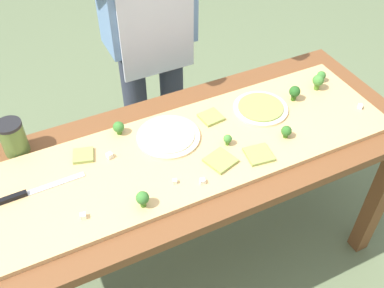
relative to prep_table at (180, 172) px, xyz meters
The scene contains 24 objects.
ground_plane 0.69m from the prep_table, ahead, with size 8.00×8.00×0.00m, color #60704C.
prep_table is the anchor object (origin of this frame).
cutting_board 0.13m from the prep_table, 30.07° to the right, with size 1.59×0.47×0.02m, color tan.
chefs_knife 0.57m from the prep_table, behind, with size 0.31×0.03×0.02m.
pizza_whole_pesto_green 0.42m from the prep_table, ahead, with size 0.22×0.22×0.02m.
pizza_whole_cheese_artichoke 0.15m from the prep_table, 99.94° to the left, with size 0.24×0.24×0.02m.
pizza_slice_center 0.38m from the prep_table, 161.13° to the left, with size 0.07×0.07×0.01m, color #899E4C.
pizza_slice_near_left 0.32m from the prep_table, 33.37° to the right, with size 0.09×0.09×0.01m, color #899E4C.
pizza_slice_far_left 0.25m from the prep_table, 28.43° to the left, with size 0.08×0.08×0.01m, color #899E4C.
pizza_slice_near_right 0.21m from the prep_table, 50.53° to the right, with size 0.09×0.09×0.01m, color #899E4C.
broccoli_floret_center_left 0.29m from the prep_table, 134.56° to the left, with size 0.04×0.04×0.05m.
broccoli_floret_front_right 0.24m from the prep_table, 19.14° to the right, with size 0.03×0.03×0.05m.
broccoli_floret_front_mid 0.58m from the prep_table, ahead, with size 0.05×0.05×0.07m.
broccoli_floret_back_left 0.71m from the prep_table, ahead, with size 0.05×0.05×0.07m.
broccoli_floret_front_left 0.34m from the prep_table, 138.56° to the right, with size 0.04×0.04×0.06m.
broccoli_floret_center_right 0.76m from the prep_table, ahead, with size 0.04×0.04×0.05m.
broccoli_floret_back_mid 0.44m from the prep_table, 17.12° to the right, with size 0.04×0.04×0.05m.
cheese_crumble_a 0.29m from the prep_table, 164.85° to the left, with size 0.02×0.02×0.02m, color white.
cheese_crumble_b 0.78m from the prep_table, ahead, with size 0.02×0.02×0.02m, color white.
cheese_crumble_c 0.22m from the prep_table, 119.81° to the right, with size 0.01×0.01×0.01m, color silver.
cheese_crumble_d 0.23m from the prep_table, 89.57° to the right, with size 0.02×0.02×0.02m, color white.
cheese_crumble_e 0.46m from the prep_table, 159.27° to the right, with size 0.02×0.02×0.02m, color white.
sauce_jar 0.63m from the prep_table, 153.61° to the left, with size 0.09×0.09×0.14m.
cook_center 0.71m from the prep_table, 77.17° to the left, with size 0.54×0.39×1.67m.
Camera 1 is at (-0.48, -1.09, 1.98)m, focal length 41.84 mm.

